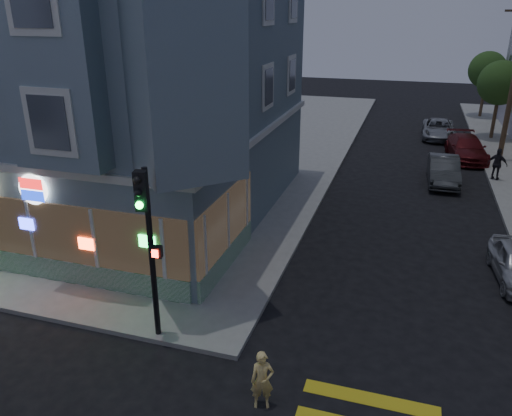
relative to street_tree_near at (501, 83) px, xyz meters
The scene contains 11 objects.
ground 32.62m from the street_tree_near, 112.13° to the right, with size 120.00×120.00×0.00m, color black.
sidewalk_nw 26.91m from the street_tree_near, 164.76° to the right, with size 33.00×42.00×0.15m, color gray.
corner_building 26.39m from the street_tree_near, 133.75° to the right, with size 14.60×14.60×11.40m.
street_tree_near is the anchor object (origin of this frame).
street_tree_far 8.00m from the street_tree_near, 90.00° to the left, with size 3.00×3.00×5.30m.
running_child 30.59m from the street_tree_near, 105.47° to the right, with size 0.54×0.35×1.48m, color #F9DB7F.
pedestrian_b 10.51m from the street_tree_near, 95.12° to the right, with size 0.99×0.41×1.69m, color #24222A.
parked_car_b 12.06m from the street_tree_near, 108.04° to the right, with size 1.49×4.28×1.41m, color #393C3E.
parked_car_c 7.00m from the street_tree_near, 109.74° to the right, with size 1.98×4.86×1.41m, color maroon.
parked_car_d 4.91m from the street_tree_near, 169.76° to the right, with size 2.17×4.72×1.31m, color gray.
traffic_signal 30.17m from the street_tree_near, 112.71° to the right, with size 0.60×0.55×4.88m.
Camera 1 is at (6.69, -8.08, 8.67)m, focal length 35.00 mm.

